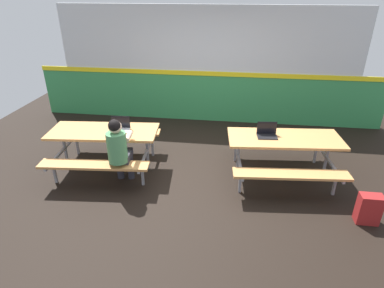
# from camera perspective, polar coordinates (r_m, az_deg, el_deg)

# --- Properties ---
(ground_plane) EXTENTS (10.00, 10.00, 0.02)m
(ground_plane) POSITION_cam_1_polar(r_m,az_deg,el_deg) (5.64, -0.10, -5.44)
(ground_plane) COLOR black
(accent_backdrop) EXTENTS (8.00, 0.14, 2.60)m
(accent_backdrop) POSITION_cam_1_polar(r_m,az_deg,el_deg) (7.52, 2.63, 13.23)
(accent_backdrop) COLOR #338C4C
(accent_backdrop) RESTS_ON ground
(picnic_table_left) EXTENTS (1.88, 1.70, 0.74)m
(picnic_table_left) POSITION_cam_1_polar(r_m,az_deg,el_deg) (5.75, -15.26, 0.83)
(picnic_table_left) COLOR tan
(picnic_table_left) RESTS_ON ground
(picnic_table_right) EXTENTS (1.88, 1.70, 0.74)m
(picnic_table_right) POSITION_cam_1_polar(r_m,az_deg,el_deg) (5.51, 15.94, -0.42)
(picnic_table_right) COLOR tan
(picnic_table_right) RESTS_ON ground
(student_nearer) EXTENTS (0.38, 0.53, 1.21)m
(student_nearer) POSITION_cam_1_polar(r_m,az_deg,el_deg) (5.10, -12.89, -0.62)
(student_nearer) COLOR #2D2D38
(student_nearer) RESTS_ON ground
(laptop_silver) EXTENTS (0.34, 0.25, 0.22)m
(laptop_silver) POSITION_cam_1_polar(r_m,az_deg,el_deg) (5.61, -12.63, 2.90)
(laptop_silver) COLOR silver
(laptop_silver) RESTS_ON picnic_table_left
(laptop_dark) EXTENTS (0.34, 0.25, 0.22)m
(laptop_dark) POSITION_cam_1_polar(r_m,az_deg,el_deg) (5.39, 13.16, 1.84)
(laptop_dark) COLOR black
(laptop_dark) RESTS_ON picnic_table_right
(backpack_dark) EXTENTS (0.30, 0.22, 0.44)m
(backpack_dark) POSITION_cam_1_polar(r_m,az_deg,el_deg) (5.10, 28.82, -10.05)
(backpack_dark) COLOR maroon
(backpack_dark) RESTS_ON ground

